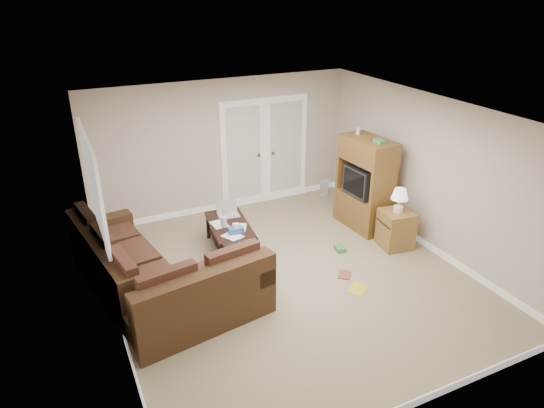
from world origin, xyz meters
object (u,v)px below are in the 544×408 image
sectional_sofa (155,279)px  side_cabinet (396,226)px  tv_armoire (365,183)px  coffee_table (230,236)px

sectional_sofa → side_cabinet: bearing=-12.1°
tv_armoire → side_cabinet: (0.04, -0.87, -0.45)m
tv_armoire → side_cabinet: 0.98m
coffee_table → sectional_sofa: bearing=-141.7°
sectional_sofa → coffee_table: (1.42, 0.87, -0.08)m
coffee_table → tv_armoire: tv_armoire is taller
coffee_table → tv_armoire: bearing=2.9°
sectional_sofa → coffee_table: bearing=21.9°
tv_armoire → side_cabinet: size_ratio=1.68×
sectional_sofa → side_cabinet: (3.96, -0.18, 0.02)m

